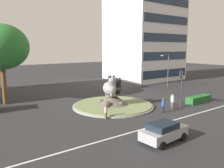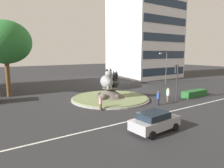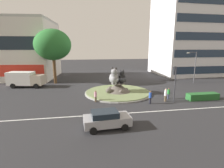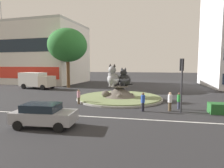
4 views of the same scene
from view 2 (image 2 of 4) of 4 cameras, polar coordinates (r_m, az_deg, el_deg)
name	(u,v)px [view 2 (image 2 of 4)]	position (r m, az deg, el deg)	size (l,w,h in m)	color
ground_plane	(110,99)	(27.58, -0.47, -4.30)	(160.00, 160.00, 0.00)	#28282B
lane_centreline	(156,115)	(21.32, 12.20, -8.41)	(112.00, 0.20, 0.01)	silver
roundabout_island	(110,96)	(27.47, -0.49, -3.33)	(10.47, 10.47, 1.64)	gray
cat_statue_grey	(107,81)	(26.51, -1.38, 0.93)	(2.04, 2.80, 2.69)	gray
cat_statue_black	(114,81)	(27.54, 0.61, 0.88)	(1.81, 2.22, 2.25)	black
traffic_light_mast	(177,76)	(27.14, 17.58, 2.18)	(0.34, 0.46, 4.74)	#2D2D33
office_tower	(145,24)	(54.28, 9.19, 16.30)	(14.97, 14.05, 26.97)	silver
clipped_hedge_strip	(194,93)	(31.49, 22.05, -2.48)	(4.42, 1.20, 0.90)	#235B28
broadleaf_tree_behind_island	(5,42)	(32.32, -27.68, 10.27)	(7.04, 7.04, 10.67)	brown
streetlight_arm	(165,65)	(42.27, 14.72, 5.05)	(2.21, 0.28, 6.30)	#4C4C51
pedestrian_blue_shirt	(158,98)	(25.02, 12.79, -3.76)	(0.36, 0.36, 1.71)	black
pedestrian_white_shirt	(168,95)	(27.15, 15.41, -2.86)	(0.38, 0.38, 1.74)	brown
pedestrian_green_shirt	(167,93)	(28.43, 15.18, -2.50)	(0.34, 0.34, 1.58)	#33384C
pedestrian_pink_shirt	(101,103)	(22.24, -3.21, -5.34)	(0.35, 0.35, 1.56)	brown
sedan_on_far_lane	(155,121)	(16.74, 11.82, -10.18)	(4.27, 2.32, 1.60)	#99999E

